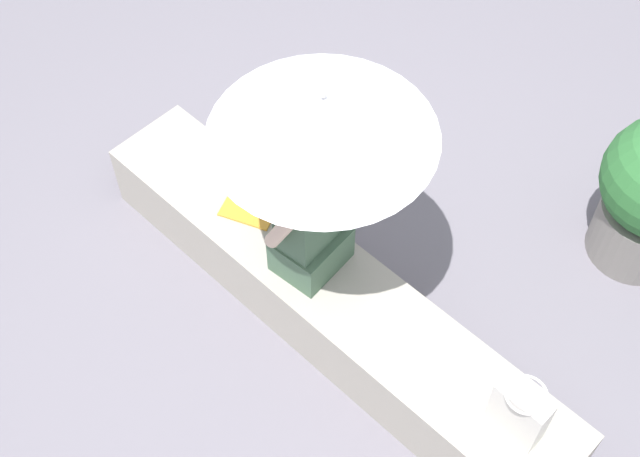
{
  "coord_description": "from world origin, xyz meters",
  "views": [
    {
      "loc": [
        1.6,
        -1.71,
        4.06
      ],
      "look_at": [
        -0.07,
        0.01,
        0.76
      ],
      "focal_mm": 49.22,
      "sensor_mm": 36.0,
      "label": 1
    }
  ],
  "objects_px": {
    "parasol": "(323,117)",
    "handbag_black": "(519,412)",
    "magazine": "(250,208)",
    "person_seated": "(311,215)"
  },
  "relations": [
    {
      "from": "person_seated",
      "to": "magazine",
      "type": "distance_m",
      "value": 0.6
    },
    {
      "from": "person_seated",
      "to": "parasol",
      "type": "xyz_separation_m",
      "value": [
        0.02,
        0.06,
        0.63
      ]
    },
    {
      "from": "parasol",
      "to": "handbag_black",
      "type": "distance_m",
      "value": 1.5
    },
    {
      "from": "person_seated",
      "to": "magazine",
      "type": "relative_size",
      "value": 3.21
    },
    {
      "from": "handbag_black",
      "to": "magazine",
      "type": "xyz_separation_m",
      "value": [
        -1.72,
        0.03,
        -0.16
      ]
    },
    {
      "from": "parasol",
      "to": "magazine",
      "type": "xyz_separation_m",
      "value": [
        -0.48,
        -0.04,
        -1.01
      ]
    },
    {
      "from": "parasol",
      "to": "magazine",
      "type": "distance_m",
      "value": 1.12
    },
    {
      "from": "parasol",
      "to": "magazine",
      "type": "relative_size",
      "value": 4.15
    },
    {
      "from": "parasol",
      "to": "handbag_black",
      "type": "bearing_deg",
      "value": -3.27
    },
    {
      "from": "handbag_black",
      "to": "magazine",
      "type": "relative_size",
      "value": 1.2
    }
  ]
}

